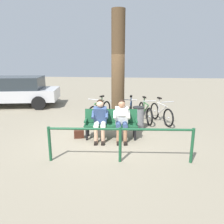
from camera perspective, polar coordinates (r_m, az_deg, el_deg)
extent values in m
plane|color=gray|center=(6.69, -2.76, -6.77)|extent=(40.00, 40.00, 0.00)
cube|color=#194C2D|center=(6.50, -0.28, -3.43)|extent=(1.63, 0.58, 0.05)
cube|color=#194C2D|center=(6.61, -0.24, -0.99)|extent=(1.61, 0.28, 0.42)
cube|color=#194C2D|center=(6.48, 6.46, -2.31)|extent=(0.09, 0.40, 0.05)
cube|color=#194C2D|center=(6.52, -6.98, -2.24)|extent=(0.09, 0.40, 0.05)
cylinder|color=black|center=(6.43, 6.15, -5.82)|extent=(0.07, 0.07, 0.40)
cylinder|color=black|center=(6.46, -6.73, -5.74)|extent=(0.07, 0.07, 0.40)
cylinder|color=black|center=(6.75, 5.90, -4.82)|extent=(0.07, 0.07, 0.40)
cylinder|color=black|center=(6.78, -6.36, -4.75)|extent=(0.07, 0.07, 0.40)
cube|color=white|center=(6.43, 2.56, -0.97)|extent=(0.41, 0.34, 0.55)
sphere|color=#A87554|center=(6.33, 2.60, 2.07)|extent=(0.21, 0.21, 0.21)
sphere|color=black|center=(6.35, 2.60, 2.45)|extent=(0.20, 0.20, 0.20)
cylinder|color=#334772|center=(6.31, 3.49, -3.39)|extent=(0.18, 0.41, 0.15)
cylinder|color=#A87554|center=(6.21, 3.53, -6.28)|extent=(0.11, 0.11, 0.45)
cube|color=black|center=(6.19, 3.55, -8.26)|extent=(0.11, 0.23, 0.07)
cylinder|color=white|center=(6.31, 4.41, -0.72)|extent=(0.12, 0.31, 0.23)
cylinder|color=#334772|center=(6.30, 1.67, -3.38)|extent=(0.18, 0.41, 0.15)
cylinder|color=#A87554|center=(6.20, 1.68, -6.28)|extent=(0.11, 0.11, 0.45)
cube|color=black|center=(6.18, 1.67, -8.26)|extent=(0.11, 0.23, 0.07)
cylinder|color=white|center=(6.30, 0.77, -0.71)|extent=(0.12, 0.31, 0.23)
cube|color=silver|center=(6.13, 2.64, -1.18)|extent=(0.21, 0.14, 0.09)
cube|color=#334772|center=(6.45, -3.14, -0.95)|extent=(0.41, 0.34, 0.55)
sphere|color=#D8A884|center=(6.34, -3.19, 2.09)|extent=(0.21, 0.21, 0.21)
sphere|color=black|center=(6.37, -3.18, 2.47)|extent=(0.20, 0.20, 0.20)
cylinder|color=white|center=(6.31, -2.33, -3.36)|extent=(0.18, 0.41, 0.15)
cylinder|color=#D8A884|center=(6.21, -2.41, -6.25)|extent=(0.11, 0.11, 0.45)
cube|color=black|center=(6.19, -2.45, -8.22)|extent=(0.11, 0.23, 0.07)
cylinder|color=#334772|center=(6.31, -1.41, -0.70)|extent=(0.12, 0.31, 0.23)
cylinder|color=white|center=(6.33, -4.14, -3.34)|extent=(0.18, 0.41, 0.15)
cylinder|color=#D8A884|center=(6.23, -4.26, -6.23)|extent=(0.11, 0.11, 0.45)
cube|color=black|center=(6.20, -4.31, -8.20)|extent=(0.11, 0.23, 0.07)
cylinder|color=#334772|center=(6.33, -5.02, -0.68)|extent=(0.12, 0.31, 0.23)
cube|color=#3F1E14|center=(6.69, -8.74, -5.84)|extent=(0.33, 0.21, 0.24)
cylinder|color=#4C3823|center=(7.37, 1.60, 10.78)|extent=(0.45, 0.45, 3.90)
cylinder|color=slate|center=(7.38, 6.98, -1.74)|extent=(0.38, 0.38, 0.75)
cylinder|color=black|center=(7.28, 7.07, 1.22)|extent=(0.39, 0.39, 0.03)
torus|color=black|center=(7.85, 14.71, -1.48)|extent=(0.31, 0.63, 0.66)
cylinder|color=silver|center=(7.85, 14.71, -1.48)|extent=(0.07, 0.07, 0.06)
torus|color=black|center=(8.70, 11.22, 0.26)|extent=(0.31, 0.63, 0.66)
cylinder|color=silver|center=(8.70, 11.22, 0.26)|extent=(0.07, 0.07, 0.06)
cylinder|color=silver|center=(8.18, 13.03, 2.01)|extent=(0.28, 0.60, 0.04)
cylinder|color=silver|center=(8.16, 13.23, 0.52)|extent=(0.27, 0.56, 0.43)
cylinder|color=silver|center=(8.35, 12.37, 1.73)|extent=(0.04, 0.04, 0.55)
cube|color=black|center=(8.30, 12.48, 3.62)|extent=(0.17, 0.24, 0.05)
cylinder|color=#B2B2B7|center=(7.81, 14.58, 2.60)|extent=(0.45, 0.22, 0.03)
torus|color=black|center=(7.85, 9.90, -1.21)|extent=(0.23, 0.65, 0.66)
cylinder|color=silver|center=(7.85, 9.90, -1.21)|extent=(0.06, 0.07, 0.06)
torus|color=black|center=(8.79, 7.82, 0.56)|extent=(0.23, 0.65, 0.66)
cylinder|color=silver|center=(8.79, 7.82, 0.56)|extent=(0.06, 0.07, 0.06)
cylinder|color=#337238|center=(8.23, 8.91, 2.29)|extent=(0.20, 0.62, 0.04)
cylinder|color=#337238|center=(8.20, 9.02, 0.80)|extent=(0.19, 0.59, 0.43)
cylinder|color=#337238|center=(8.42, 8.51, 2.01)|extent=(0.04, 0.04, 0.55)
cube|color=black|center=(8.37, 8.58, 3.89)|extent=(0.14, 0.24, 0.05)
cylinder|color=#B2B2B7|center=(7.82, 9.84, 2.88)|extent=(0.47, 0.15, 0.03)
torus|color=black|center=(7.99, 4.84, -0.78)|extent=(0.07, 0.66, 0.66)
cylinder|color=silver|center=(7.99, 4.84, -0.78)|extent=(0.05, 0.06, 0.06)
torus|color=black|center=(8.97, 5.07, 0.92)|extent=(0.07, 0.66, 0.66)
cylinder|color=silver|center=(8.97, 5.07, 0.92)|extent=(0.05, 0.06, 0.06)
cylinder|color=#1E519E|center=(8.39, 5.02, 2.63)|extent=(0.05, 0.63, 0.04)
cylinder|color=#1E519E|center=(8.36, 4.97, 1.18)|extent=(0.05, 0.60, 0.43)
cylinder|color=#1E519E|center=(8.59, 5.04, 2.36)|extent=(0.04, 0.04, 0.55)
cube|color=black|center=(8.54, 5.08, 4.20)|extent=(0.09, 0.22, 0.05)
cylinder|color=#B2B2B7|center=(7.96, 4.95, 3.24)|extent=(0.48, 0.04, 0.03)
torus|color=black|center=(7.76, 1.44, -1.19)|extent=(0.16, 0.66, 0.66)
cylinder|color=silver|center=(7.76, 1.44, -1.19)|extent=(0.06, 0.07, 0.06)
torus|color=black|center=(8.74, 0.99, 0.61)|extent=(0.16, 0.66, 0.66)
cylinder|color=silver|center=(8.74, 0.99, 0.61)|extent=(0.06, 0.07, 0.06)
cylinder|color=black|center=(8.16, 1.22, 2.34)|extent=(0.13, 0.63, 0.04)
cylinder|color=black|center=(8.13, 1.25, 0.85)|extent=(0.13, 0.60, 0.43)
cylinder|color=black|center=(8.36, 1.13, 2.07)|extent=(0.04, 0.04, 0.55)
cube|color=black|center=(8.30, 1.14, 3.96)|extent=(0.12, 0.23, 0.05)
cylinder|color=#B2B2B7|center=(7.73, 1.42, 2.94)|extent=(0.48, 0.10, 0.03)
torus|color=black|center=(8.04, -5.17, -0.68)|extent=(0.31, 0.63, 0.66)
cylinder|color=silver|center=(8.04, -5.17, -0.68)|extent=(0.07, 0.07, 0.06)
torus|color=black|center=(8.88, -1.56, 0.83)|extent=(0.31, 0.63, 0.66)
cylinder|color=silver|center=(8.88, -1.56, 0.83)|extent=(0.07, 0.07, 0.06)
cylinder|color=#337238|center=(8.37, -3.31, 2.63)|extent=(0.28, 0.60, 0.04)
cylinder|color=#337238|center=(8.35, -3.58, 1.19)|extent=(0.26, 0.57, 0.43)
cylinder|color=#337238|center=(8.54, -2.66, 2.33)|extent=(0.04, 0.04, 0.55)
cube|color=black|center=(8.49, -2.68, 4.18)|extent=(0.17, 0.24, 0.05)
cylinder|color=#B2B2B7|center=(8.00, -4.86, 3.30)|extent=(0.46, 0.21, 0.03)
cylinder|color=#194C2D|center=(5.35, 20.49, -8.39)|extent=(0.07, 0.07, 0.85)
cylinder|color=#194C2D|center=(5.08, 2.18, -8.70)|extent=(0.07, 0.07, 0.85)
cylinder|color=#194C2D|center=(5.33, -16.20, -8.13)|extent=(0.07, 0.07, 0.85)
cylinder|color=#194C2D|center=(4.94, 2.22, -4.58)|extent=(3.32, 0.29, 0.06)
cube|color=silver|center=(11.84, -24.35, 4.29)|extent=(4.46, 2.54, 0.55)
cube|color=#262D33|center=(11.70, -23.71, 7.10)|extent=(2.57, 2.05, 0.60)
cylinder|color=black|center=(10.64, -18.86, 2.28)|extent=(0.67, 0.33, 0.64)
cylinder|color=black|center=(12.36, -16.87, 4.04)|extent=(0.67, 0.33, 0.64)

